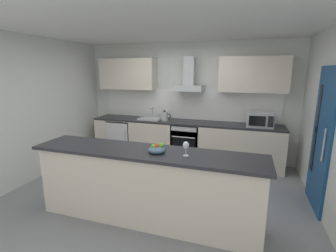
# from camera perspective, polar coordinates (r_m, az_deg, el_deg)

# --- Properties ---
(ground) EXTENTS (5.74, 4.79, 0.02)m
(ground) POSITION_cam_1_polar(r_m,az_deg,el_deg) (4.26, -2.17, -15.16)
(ground) COLOR gray
(ceiling) EXTENTS (5.74, 4.79, 0.02)m
(ceiling) POSITION_cam_1_polar(r_m,az_deg,el_deg) (3.82, -2.52, 22.20)
(ceiling) COLOR white
(wall_back) EXTENTS (5.74, 0.12, 2.60)m
(wall_back) POSITION_cam_1_polar(r_m,az_deg,el_deg) (5.68, 4.58, 5.77)
(wall_back) COLOR silver
(wall_back) RESTS_ON ground
(wall_left) EXTENTS (0.12, 4.79, 2.60)m
(wall_left) POSITION_cam_1_polar(r_m,az_deg,el_deg) (5.19, -28.41, 3.64)
(wall_left) COLOR silver
(wall_left) RESTS_ON ground
(backsplash_tile) EXTENTS (4.03, 0.02, 0.66)m
(backsplash_tile) POSITION_cam_1_polar(r_m,az_deg,el_deg) (5.62, 4.40, 4.98)
(backsplash_tile) COLOR white
(counter_back) EXTENTS (4.17, 0.60, 0.90)m
(counter_back) POSITION_cam_1_polar(r_m,az_deg,el_deg) (5.49, 3.49, -3.52)
(counter_back) COLOR beige
(counter_back) RESTS_ON ground
(counter_island) EXTENTS (3.03, 0.64, 0.99)m
(counter_island) POSITION_cam_1_polar(r_m,az_deg,el_deg) (3.33, -5.12, -13.72)
(counter_island) COLOR beige
(counter_island) RESTS_ON ground
(upper_cabinets) EXTENTS (4.11, 0.32, 0.70)m
(upper_cabinets) POSITION_cam_1_polar(r_m,az_deg,el_deg) (5.42, 4.11, 11.91)
(upper_cabinets) COLOR beige
(side_door) EXTENTS (0.08, 0.85, 2.05)m
(side_door) POSITION_cam_1_polar(r_m,az_deg,el_deg) (4.11, 32.15, -2.67)
(side_door) COLOR navy
(side_door) RESTS_ON ground
(oven) EXTENTS (0.60, 0.62, 0.80)m
(oven) POSITION_cam_1_polar(r_m,az_deg,el_deg) (5.44, 4.36, -3.57)
(oven) COLOR slate
(oven) RESTS_ON ground
(refrigerator) EXTENTS (0.58, 0.60, 0.85)m
(refrigerator) POSITION_cam_1_polar(r_m,az_deg,el_deg) (6.00, -10.46, -2.55)
(refrigerator) COLOR white
(refrigerator) RESTS_ON ground
(microwave) EXTENTS (0.50, 0.38, 0.30)m
(microwave) POSITION_cam_1_polar(r_m,az_deg,el_deg) (5.14, 20.65, 1.46)
(microwave) COLOR #B7BABC
(microwave) RESTS_ON counter_back
(sink) EXTENTS (0.50, 0.40, 0.26)m
(sink) POSITION_cam_1_polar(r_m,az_deg,el_deg) (5.60, -4.04, 1.82)
(sink) COLOR silver
(sink) RESTS_ON counter_back
(kettle) EXTENTS (0.29, 0.15, 0.24)m
(kettle) POSITION_cam_1_polar(r_m,az_deg,el_deg) (5.42, -0.79, 2.33)
(kettle) COLOR #B7BABC
(kettle) RESTS_ON counter_back
(range_hood) EXTENTS (0.62, 0.45, 0.72)m
(range_hood) POSITION_cam_1_polar(r_m,az_deg,el_deg) (5.36, 4.94, 10.58)
(range_hood) COLOR #B7BABC
(wine_glass) EXTENTS (0.08, 0.08, 0.18)m
(wine_glass) POSITION_cam_1_polar(r_m,az_deg,el_deg) (2.91, 4.20, -4.65)
(wine_glass) COLOR silver
(wine_glass) RESTS_ON counter_island
(fruit_bowl) EXTENTS (0.22, 0.22, 0.13)m
(fruit_bowl) POSITION_cam_1_polar(r_m,az_deg,el_deg) (3.05, -2.56, -5.41)
(fruit_bowl) COLOR slate
(fruit_bowl) RESTS_ON counter_island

